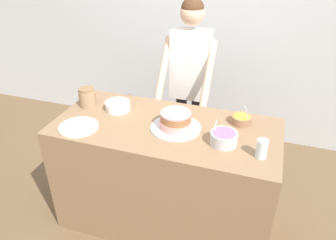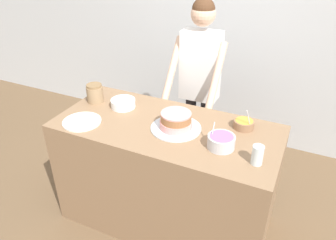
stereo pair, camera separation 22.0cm
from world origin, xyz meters
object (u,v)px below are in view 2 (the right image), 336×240
object	(u,v)px
cake	(176,122)
frosting_bowl_white	(123,103)
person_baker	(200,73)
ceramic_plate	(82,122)
frosting_bowl_orange	(244,124)
frosting_bowl_purple	(221,141)
drinking_glass	(257,155)
stoneware_jar	(95,93)

from	to	relation	value
cake	frosting_bowl_white	distance (m)	0.51
person_baker	ceramic_plate	distance (m)	1.07
ceramic_plate	frosting_bowl_orange	bearing A→B (deg)	21.42
frosting_bowl_white	person_baker	bearing A→B (deg)	55.83
person_baker	frosting_bowl_purple	distance (m)	0.91
frosting_bowl_white	frosting_bowl_purple	size ratio (longest dim) A/B	1.08
drinking_glass	ceramic_plate	distance (m)	1.22
frosting_bowl_purple	stoneware_jar	size ratio (longest dim) A/B	1.18
drinking_glass	stoneware_jar	world-z (taller)	stoneware_jar
ceramic_plate	stoneware_jar	world-z (taller)	stoneware_jar
person_baker	cake	bearing A→B (deg)	-82.49
person_baker	frosting_bowl_white	bearing A→B (deg)	-124.17
drinking_glass	stoneware_jar	distance (m)	1.35
drinking_glass	frosting_bowl_orange	bearing A→B (deg)	114.36
frosting_bowl_white	frosting_bowl_purple	xyz separation A→B (m)	(0.84, -0.20, 0.01)
frosting_bowl_white	frosting_bowl_purple	distance (m)	0.86
cake	frosting_bowl_purple	distance (m)	0.35
cake	ceramic_plate	xyz separation A→B (m)	(-0.64, -0.20, -0.05)
person_baker	frosting_bowl_purple	xyz separation A→B (m)	(0.44, -0.79, -0.08)
person_baker	frosting_bowl_white	world-z (taller)	person_baker
person_baker	cake	size ratio (longest dim) A/B	4.68
frosting_bowl_white	stoneware_jar	distance (m)	0.25
ceramic_plate	frosting_bowl_white	bearing A→B (deg)	66.07
person_baker	stoneware_jar	xyz separation A→B (m)	(-0.65, -0.60, -0.06)
cake	stoneware_jar	size ratio (longest dim) A/B	2.38
frosting_bowl_purple	drinking_glass	xyz separation A→B (m)	(0.24, -0.07, 0.02)
frosting_bowl_purple	ceramic_plate	xyz separation A→B (m)	(-0.98, -0.12, -0.04)
cake	ceramic_plate	bearing A→B (deg)	-162.17
person_baker	stoneware_jar	size ratio (longest dim) A/B	11.13
person_baker	stoneware_jar	bearing A→B (deg)	-137.14
cake	frosting_bowl_purple	xyz separation A→B (m)	(0.34, -0.08, -0.01)
person_baker	ceramic_plate	size ratio (longest dim) A/B	5.99
person_baker	ceramic_plate	xyz separation A→B (m)	(-0.54, -0.91, -0.12)
stoneware_jar	person_baker	bearing A→B (deg)	42.86
person_baker	drinking_glass	xyz separation A→B (m)	(0.67, -0.86, -0.07)
cake	frosting_bowl_orange	xyz separation A→B (m)	(0.42, 0.21, -0.02)
cake	drinking_glass	distance (m)	0.60
cake	drinking_glass	world-z (taller)	cake
frosting_bowl_white	drinking_glass	world-z (taller)	frosting_bowl_white
frosting_bowl_purple	ceramic_plate	size ratio (longest dim) A/B	0.64
frosting_bowl_white	stoneware_jar	xyz separation A→B (m)	(-0.25, -0.01, 0.04)
person_baker	frosting_bowl_orange	bearing A→B (deg)	-44.35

